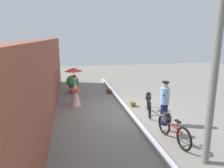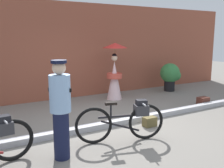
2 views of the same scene
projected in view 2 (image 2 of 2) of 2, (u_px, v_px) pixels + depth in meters
The scene contains 9 objects.
ground_plane at pixel (114, 126), 5.84m from camera, with size 30.00×30.00×0.00m, color gray.
building_wall at pixel (63, 51), 8.35m from camera, with size 14.00×0.40×3.08m, color brown.
sidewalk_curb at pixel (114, 123), 5.83m from camera, with size 14.00×0.20×0.12m, color #B2B2B7.
bicycle_near_officer at pixel (125, 120), 4.92m from camera, with size 1.68×0.64×0.80m.
person_officer at pixel (60, 108), 4.12m from camera, with size 0.34×0.34×1.64m.
person_with_parasol at pixel (115, 71), 8.18m from camera, with size 0.81×0.81×1.80m.
potted_plant_by_door at pixel (171, 75), 9.48m from camera, with size 0.74×0.72×1.03m.
backpack_on_pavement at pixel (150, 121), 5.78m from camera, with size 0.30×0.19×0.22m.
backpack_spare at pixel (203, 101), 7.58m from camera, with size 0.32×0.23×0.24m.
Camera 2 is at (-2.81, -4.81, 2.00)m, focal length 41.15 mm.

